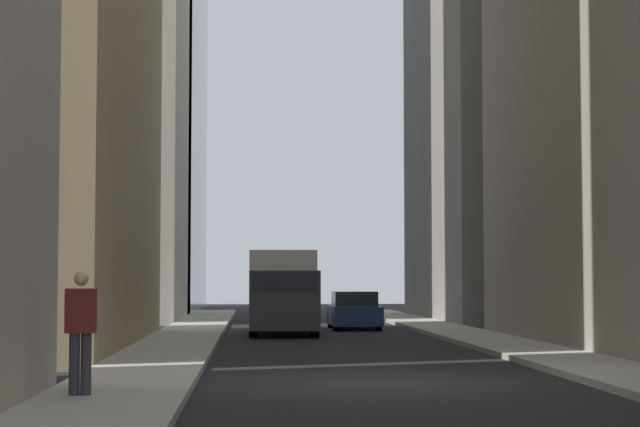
% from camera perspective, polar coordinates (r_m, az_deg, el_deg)
% --- Properties ---
extents(ground_plane, '(135.00, 135.00, 0.00)m').
position_cam_1_polar(ground_plane, '(20.30, 3.45, -8.58)').
color(ground_plane, black).
extents(sidewalk_right, '(90.00, 2.20, 0.14)m').
position_cam_1_polar(sidewalk_right, '(20.26, -9.43, -8.36)').
color(sidewalk_right, '#A8A399').
rests_on(sidewalk_right, ground_plane).
extents(sidewalk_left, '(90.00, 2.20, 0.14)m').
position_cam_1_polar(sidewalk_left, '(21.31, 15.67, -8.03)').
color(sidewalk_left, '#A8A399').
rests_on(sidewalk_left, ground_plane).
extents(building_right_far, '(12.03, 10.50, 28.09)m').
position_cam_1_polar(building_right_far, '(53.87, -12.26, 9.78)').
color(building_right_far, '#B7B2A5').
rests_on(building_right_far, ground_plane).
extents(delivery_truck, '(6.46, 2.25, 2.84)m').
position_cam_1_polar(delivery_truck, '(38.46, -1.93, -3.97)').
color(delivery_truck, silver).
rests_on(delivery_truck, ground_plane).
extents(sedan_navy, '(4.30, 1.78, 1.42)m').
position_cam_1_polar(sedan_navy, '(42.35, 1.74, -5.00)').
color(sedan_navy, navy).
rests_on(sedan_navy, ground_plane).
extents(pedestrian, '(0.26, 0.44, 1.83)m').
position_cam_1_polar(pedestrian, '(17.02, -12.07, -5.66)').
color(pedestrian, '#33333D').
rests_on(pedestrian, sidewalk_right).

